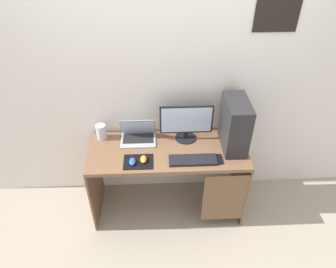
{
  "coord_description": "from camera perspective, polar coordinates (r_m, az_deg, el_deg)",
  "views": [
    {
      "loc": [
        -0.1,
        -2.17,
        2.61
      ],
      "look_at": [
        0.0,
        0.0,
        0.95
      ],
      "focal_mm": 33.04,
      "sensor_mm": 36.0,
      "label": 1
    }
  ],
  "objects": [
    {
      "name": "monitor",
      "position": [
        2.86,
        3.39,
        2.09
      ],
      "size": [
        0.49,
        0.2,
        0.37
      ],
      "color": "black",
      "rests_on": "desk"
    },
    {
      "name": "wall_back",
      "position": [
        2.83,
        -0.26,
        9.77
      ],
      "size": [
        4.0,
        0.05,
        2.6
      ],
      "color": "silver",
      "rests_on": "ground_plane"
    },
    {
      "name": "mouse_right",
      "position": [
        2.71,
        -6.58,
        -5.05
      ],
      "size": [
        0.06,
        0.1,
        0.03
      ],
      "primitive_type": "ellipsoid",
      "color": "#2D51B2",
      "rests_on": "mousepad"
    },
    {
      "name": "pc_tower",
      "position": [
        2.81,
        12.23,
        1.7
      ],
      "size": [
        0.2,
        0.4,
        0.48
      ],
      "primitive_type": "cube",
      "color": "#232326",
      "rests_on": "desk"
    },
    {
      "name": "cell_phone",
      "position": [
        2.77,
        9.29,
        -4.6
      ],
      "size": [
        0.07,
        0.13,
        0.01
      ],
      "primitive_type": "cube",
      "color": "black",
      "rests_on": "desk"
    },
    {
      "name": "speaker",
      "position": [
        3.0,
        -12.22,
        0.41
      ],
      "size": [
        0.09,
        0.09,
        0.15
      ],
      "primitive_type": "cylinder",
      "color": "#B7BCC6",
      "rests_on": "desk"
    },
    {
      "name": "keyboard",
      "position": [
        2.73,
        4.61,
        -4.82
      ],
      "size": [
        0.42,
        0.14,
        0.02
      ],
      "primitive_type": "cube",
      "color": "black",
      "rests_on": "desk"
    },
    {
      "name": "mouse_left",
      "position": [
        2.72,
        -4.55,
        -4.66
      ],
      "size": [
        0.06,
        0.1,
        0.03
      ],
      "primitive_type": "ellipsoid",
      "color": "orange",
      "rests_on": "mousepad"
    },
    {
      "name": "mousepad",
      "position": [
        2.73,
        -5.49,
        -5.12
      ],
      "size": [
        0.26,
        0.2,
        0.0
      ],
      "primitive_type": "cube",
      "color": "black",
      "rests_on": "desk"
    },
    {
      "name": "ground_plane",
      "position": [
        3.39,
        -0.0,
        -12.91
      ],
      "size": [
        8.0,
        8.0,
        0.0
      ],
      "primitive_type": "plane",
      "color": "#9E9384"
    },
    {
      "name": "laptop",
      "position": [
        2.95,
        -5.53,
        -0.26
      ],
      "size": [
        0.33,
        0.23,
        0.21
      ],
      "color": "#9EA3A8",
      "rests_on": "desk"
    },
    {
      "name": "desk",
      "position": [
        2.94,
        0.4,
        -5.38
      ],
      "size": [
        1.45,
        0.59,
        0.77
      ],
      "color": "brown",
      "rests_on": "ground_plane"
    }
  ]
}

